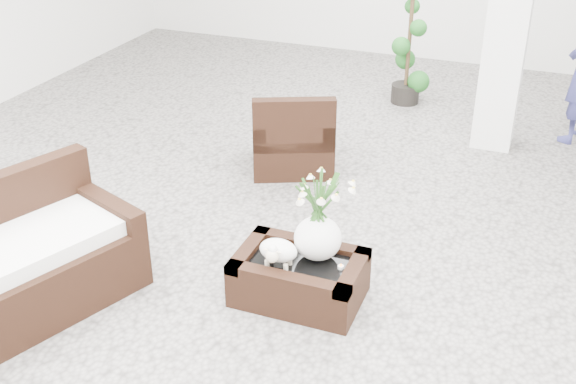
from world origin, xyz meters
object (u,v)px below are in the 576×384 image
(loveseat, at_px, (11,258))
(armchair, at_px, (292,128))
(topiary, at_px, (409,46))
(coffee_table, at_px, (299,279))

(loveseat, bearing_deg, armchair, 3.46)
(armchair, height_order, loveseat, loveseat)
(loveseat, bearing_deg, topiary, 4.07)
(loveseat, relative_size, topiary, 1.20)
(coffee_table, bearing_deg, topiary, 92.55)
(coffee_table, height_order, armchair, armchair)
(coffee_table, distance_m, armchair, 2.20)
(armchair, distance_m, loveseat, 3.04)
(coffee_table, height_order, loveseat, loveseat)
(armchair, relative_size, loveseat, 0.49)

